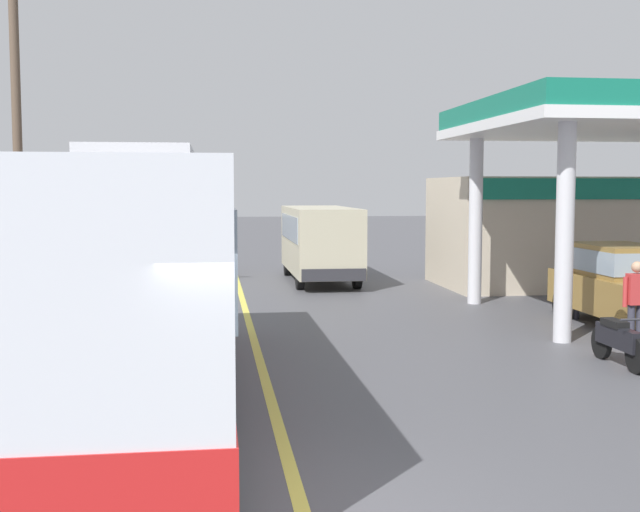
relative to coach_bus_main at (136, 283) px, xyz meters
name	(u,v)px	position (x,y,z in m)	size (l,w,h in m)	color
ground	(237,279)	(1.90, 15.54, -1.72)	(120.00, 120.00, 0.00)	#4C4C51
lane_divider_stripe	(242,299)	(1.90, 10.54, -1.72)	(0.16, 50.00, 0.01)	#D8CC4C
coach_bus_main	(136,283)	(0.00, 0.00, 0.00)	(2.60, 11.04, 3.69)	silver
gas_station_roadside	(582,204)	(11.71, 10.32, 0.91)	(9.10, 11.95, 5.10)	#147259
car_at_pump	(622,281)	(10.08, 4.95, -0.71)	(1.70, 4.20, 1.82)	olive
minibus_opposing_lane	(320,237)	(4.61, 14.41, -0.25)	(2.04, 6.13, 2.44)	#BFB799
motorcycle_parked_forecourt	(618,340)	(8.02, 1.24, -1.28)	(0.55, 1.80, 0.92)	black
pedestrian_near_pump	(574,280)	(9.47, 6.07, -0.79)	(0.55, 0.22, 1.66)	#33333F
pedestrian_by_shop	(636,299)	(9.20, 2.80, -0.79)	(0.55, 0.22, 1.66)	#33333F
car_trailing_behind_bus	(181,247)	(0.02, 16.99, -0.71)	(1.70, 4.20, 1.82)	olive
utility_pole_roadside	(17,130)	(-3.84, 10.02, 2.85)	(1.80, 0.24, 8.77)	brown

